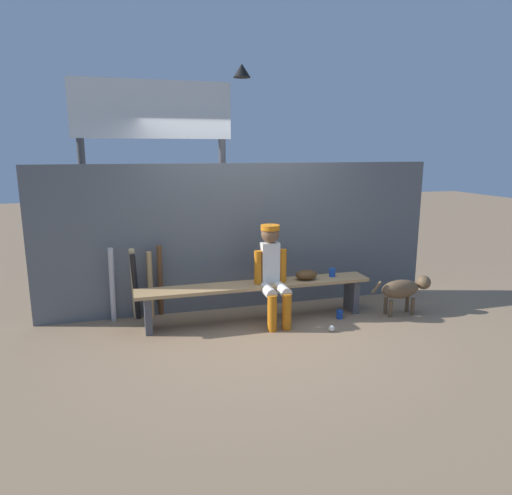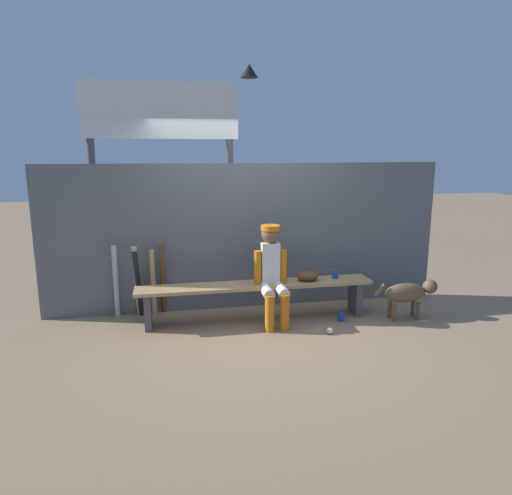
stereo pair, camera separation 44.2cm
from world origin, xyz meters
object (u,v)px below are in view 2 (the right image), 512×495
(bat_wood_dark, at_px, (163,279))
(dog, at_px, (409,293))
(cup_on_ground, at_px, (341,317))
(baseball_glove, at_px, (308,276))
(player_seated, at_px, (272,271))
(dugout_bench, at_px, (256,291))
(bat_aluminum_silver, at_px, (116,282))
(cup_on_bench, at_px, (335,274))
(bat_aluminum_black, at_px, (138,284))
(baseball, at_px, (330,331))
(bat_wood_tan, at_px, (153,283))
(bat_wood_natural, at_px, (137,281))
(scoreboard, at_px, (167,135))

(bat_wood_dark, bearing_deg, dog, -14.13)
(cup_on_ground, bearing_deg, baseball_glove, 148.15)
(player_seated, xyz_separation_m, cup_on_ground, (0.85, -0.12, -0.60))
(dugout_bench, xyz_separation_m, bat_wood_dark, (-1.12, 0.46, 0.09))
(bat_aluminum_silver, distance_m, cup_on_bench, 2.75)
(dugout_bench, height_order, bat_aluminum_black, bat_aluminum_black)
(player_seated, height_order, baseball, player_seated)
(bat_wood_dark, bearing_deg, bat_wood_tan, -165.03)
(bat_aluminum_black, relative_size, cup_on_ground, 8.08)
(baseball_glove, distance_m, cup_on_bench, 0.37)
(bat_aluminum_silver, xyz_separation_m, dog, (3.58, -0.72, -0.14))
(bat_aluminum_black, relative_size, dog, 1.05)
(bat_wood_natural, bearing_deg, bat_wood_dark, 9.40)
(player_seated, xyz_separation_m, cup_on_bench, (0.85, 0.14, -0.12))
(bat_wood_tan, relative_size, cup_on_ground, 7.87)
(cup_on_ground, relative_size, scoreboard, 0.03)
(dugout_bench, xyz_separation_m, cup_on_bench, (1.03, 0.03, 0.15))
(bat_wood_tan, relative_size, baseball, 11.70)
(bat_wood_dark, height_order, bat_aluminum_black, bat_wood_dark)
(player_seated, bearing_deg, cup_on_ground, -7.75)
(bat_aluminum_black, xyz_separation_m, scoreboard, (0.43, 0.94, 1.83))
(bat_wood_natural, xyz_separation_m, bat_aluminum_silver, (-0.25, 0.01, 0.01))
(player_seated, height_order, bat_wood_tan, player_seated)
(bat_aluminum_silver, bearing_deg, cup_on_bench, -8.06)
(scoreboard, bearing_deg, baseball, -47.37)
(bat_wood_tan, xyz_separation_m, cup_on_ground, (2.27, -0.65, -0.38))
(bat_aluminum_black, distance_m, bat_aluminum_silver, 0.28)
(player_seated, relative_size, cup_on_bench, 10.86)
(bat_aluminum_silver, distance_m, dog, 3.65)
(baseball_glove, relative_size, baseball, 3.78)
(cup_on_bench, height_order, scoreboard, scoreboard)
(bat_aluminum_silver, distance_m, baseball, 2.68)
(baseball_glove, xyz_separation_m, bat_wood_tan, (-1.90, 0.42, -0.10))
(bat_wood_tan, height_order, scoreboard, scoreboard)
(bat_aluminum_black, bearing_deg, bat_aluminum_silver, 170.19)
(baseball_glove, relative_size, cup_on_bench, 2.55)
(bat_aluminum_silver, distance_m, cup_on_ground, 2.83)
(bat_wood_tan, bearing_deg, baseball, -26.88)
(player_seated, distance_m, bat_aluminum_black, 1.68)
(cup_on_ground, bearing_deg, player_seated, 172.25)
(scoreboard, distance_m, dog, 3.83)
(cup_on_ground, xyz_separation_m, dog, (0.86, -0.07, 0.28))
(scoreboard, bearing_deg, player_seated, -50.48)
(bat_aluminum_silver, xyz_separation_m, baseball, (2.44, -1.00, -0.44))
(baseball_glove, distance_m, bat_wood_tan, 1.95)
(cup_on_ground, bearing_deg, cup_on_bench, 89.44)
(dog, bearing_deg, cup_on_ground, 175.20)
(bat_wood_dark, distance_m, bat_aluminum_black, 0.32)
(baseball, distance_m, scoreboard, 3.41)
(dugout_bench, distance_m, baseball, 1.01)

